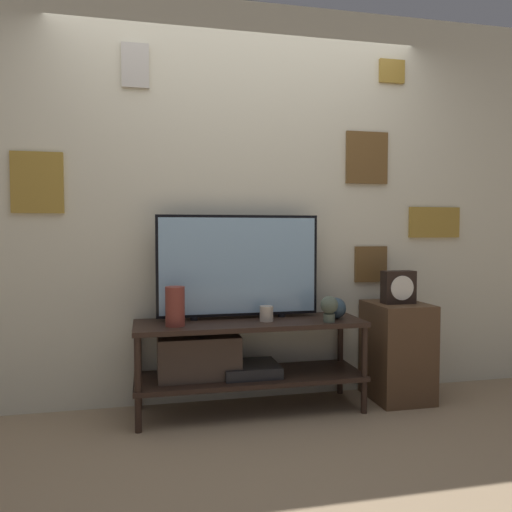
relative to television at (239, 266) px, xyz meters
name	(u,v)px	position (x,y,z in m)	size (l,w,h in m)	color
ground_plane	(259,427)	(0.05, -0.37, -0.93)	(12.00, 12.00, 0.00)	#997F60
wall_back	(242,203)	(0.06, 0.18, 0.42)	(6.40, 0.08, 2.70)	beige
media_console	(230,355)	(-0.08, -0.10, -0.56)	(1.46, 0.46, 0.58)	black
television	(239,266)	(0.00, 0.00, 0.00)	(1.07, 0.05, 0.68)	black
vase_round_glass	(336,308)	(0.62, -0.14, -0.28)	(0.14, 0.14, 0.14)	#2D4251
vase_tall_ceramic	(175,306)	(-0.42, -0.17, -0.23)	(0.12, 0.12, 0.24)	brown
candle_jar	(266,314)	(0.16, -0.13, -0.30)	(0.09, 0.09, 0.10)	#C1B29E
decorative_bust	(329,307)	(0.53, -0.25, -0.25)	(0.11, 0.11, 0.17)	#4C5647
side_table	(397,351)	(1.09, -0.09, -0.60)	(0.37, 0.44, 0.67)	#513823
mantel_clock	(398,287)	(1.09, -0.11, -0.16)	(0.22, 0.11, 0.22)	black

